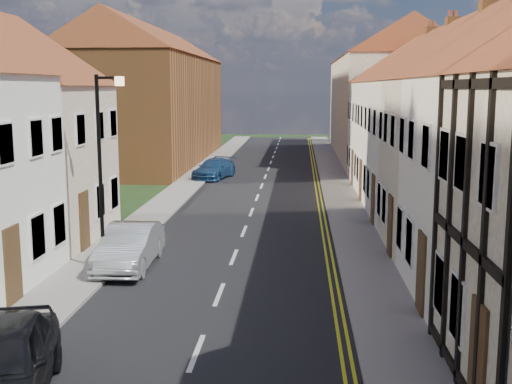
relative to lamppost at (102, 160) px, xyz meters
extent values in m
cube|color=black|center=(3.81, 10.00, -3.53)|extent=(7.00, 90.00, 0.02)
cube|color=gray|center=(-0.59, 10.00, -3.48)|extent=(1.80, 90.00, 0.12)
cube|color=gray|center=(8.21, 10.00, -3.48)|extent=(1.80, 90.00, 0.12)
cube|color=white|center=(13.11, 3.50, -0.54)|extent=(8.00, 5.00, 6.00)
cube|color=white|center=(13.11, 8.90, -0.54)|extent=(8.00, 5.80, 6.00)
cube|color=#98592C|center=(13.11, 6.60, 4.66)|extent=(0.60, 0.60, 1.60)
cube|color=white|center=(13.11, 14.30, -0.54)|extent=(8.00, 5.00, 6.00)
cube|color=#98592C|center=(13.11, 12.40, 4.66)|extent=(0.60, 0.60, 1.60)
cube|color=white|center=(13.11, 19.70, -0.54)|extent=(8.00, 5.80, 6.00)
cube|color=#98592C|center=(13.11, 17.40, 4.66)|extent=(0.60, 0.60, 1.60)
cube|color=white|center=(13.11, 35.00, 0.46)|extent=(8.00, 24.00, 8.00)
cube|color=#98592C|center=(-5.49, 30.00, 0.46)|extent=(8.00, 24.00, 8.00)
cylinder|color=black|center=(-0.09, 0.00, -0.42)|extent=(0.12, 0.12, 6.00)
cube|color=black|center=(0.26, 0.00, 2.48)|extent=(0.70, 0.08, 0.08)
cube|color=#FFD899|center=(0.61, 0.00, 2.38)|extent=(0.25, 0.15, 0.28)
imported|color=#ABAFB3|center=(0.61, 0.55, -2.84)|extent=(1.54, 4.24, 1.39)
imported|color=navy|center=(0.61, 21.01, -2.91)|extent=(2.71, 4.59, 1.25)
camera|label=1|loc=(6.01, -19.11, 2.20)|focal=45.00mm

